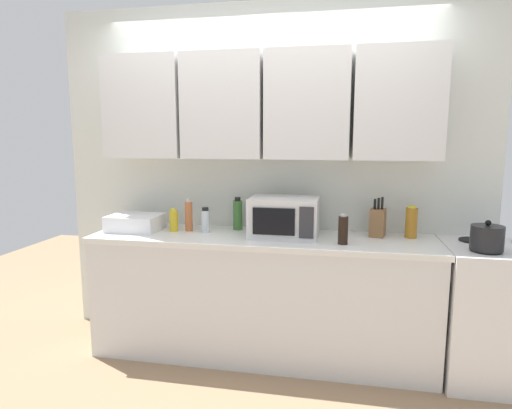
{
  "coord_description": "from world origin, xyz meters",
  "views": [
    {
      "loc": [
        0.55,
        -3.31,
        1.6
      ],
      "look_at": [
        -0.05,
        -0.25,
        1.12
      ],
      "focal_mm": 30.5,
      "sensor_mm": 36.0,
      "label": 1
    }
  ],
  "objects_px": {
    "bottle_soy_dark": "(343,230)",
    "bottle_amber_vinegar": "(411,222)",
    "kettle": "(487,238)",
    "microwave": "(284,217)",
    "bottle_yellow_mustard": "(174,221)",
    "bottle_green_oil": "(238,214)",
    "bottle_spice_jar": "(189,216)",
    "stove_range": "(501,313)",
    "dish_rack": "(135,223)",
    "knife_block": "(378,222)",
    "bottle_clear_tall": "(205,221)"
  },
  "relations": [
    {
      "from": "kettle",
      "to": "bottle_soy_dark",
      "type": "relative_size",
      "value": 0.96
    },
    {
      "from": "bottle_amber_vinegar",
      "to": "bottle_yellow_mustard",
      "type": "distance_m",
      "value": 1.73
    },
    {
      "from": "stove_range",
      "to": "knife_block",
      "type": "xyz_separation_m",
      "value": [
        -0.8,
        0.16,
        0.55
      ]
    },
    {
      "from": "dish_rack",
      "to": "bottle_yellow_mustard",
      "type": "bearing_deg",
      "value": 6.47
    },
    {
      "from": "microwave",
      "to": "bottle_amber_vinegar",
      "type": "height_order",
      "value": "microwave"
    },
    {
      "from": "bottle_spice_jar",
      "to": "microwave",
      "type": "bearing_deg",
      "value": -2.95
    },
    {
      "from": "kettle",
      "to": "bottle_spice_jar",
      "type": "xyz_separation_m",
      "value": [
        -2.02,
        0.22,
        0.03
      ]
    },
    {
      "from": "bottle_clear_tall",
      "to": "bottle_green_oil",
      "type": "relative_size",
      "value": 0.76
    },
    {
      "from": "knife_block",
      "to": "bottle_spice_jar",
      "type": "height_order",
      "value": "knife_block"
    },
    {
      "from": "kettle",
      "to": "bottle_green_oil",
      "type": "relative_size",
      "value": 0.77
    },
    {
      "from": "dish_rack",
      "to": "knife_block",
      "type": "distance_m",
      "value": 1.8
    },
    {
      "from": "bottle_spice_jar",
      "to": "bottle_amber_vinegar",
      "type": "bearing_deg",
      "value": 3.14
    },
    {
      "from": "stove_range",
      "to": "bottle_spice_jar",
      "type": "distance_m",
      "value": 2.26
    },
    {
      "from": "bottle_amber_vinegar",
      "to": "bottle_spice_jar",
      "type": "height_order",
      "value": "bottle_spice_jar"
    },
    {
      "from": "bottle_clear_tall",
      "to": "stove_range",
      "type": "bearing_deg",
      "value": -1.35
    },
    {
      "from": "dish_rack",
      "to": "bottle_green_oil",
      "type": "bearing_deg",
      "value": 13.36
    },
    {
      "from": "bottle_soy_dark",
      "to": "bottle_amber_vinegar",
      "type": "bearing_deg",
      "value": 31.15
    },
    {
      "from": "kettle",
      "to": "bottle_soy_dark",
      "type": "bearing_deg",
      "value": 178.5
    },
    {
      "from": "bottle_amber_vinegar",
      "to": "bottle_clear_tall",
      "type": "xyz_separation_m",
      "value": [
        -1.48,
        -0.12,
        -0.02
      ]
    },
    {
      "from": "stove_range",
      "to": "bottle_amber_vinegar",
      "type": "relative_size",
      "value": 3.98
    },
    {
      "from": "dish_rack",
      "to": "knife_block",
      "type": "height_order",
      "value": "knife_block"
    },
    {
      "from": "bottle_soy_dark",
      "to": "bottle_clear_tall",
      "type": "bearing_deg",
      "value": 170.64
    },
    {
      "from": "dish_rack",
      "to": "bottle_soy_dark",
      "type": "relative_size",
      "value": 1.88
    },
    {
      "from": "bottle_soy_dark",
      "to": "dish_rack",
      "type": "bearing_deg",
      "value": 174.96
    },
    {
      "from": "bottle_clear_tall",
      "to": "dish_rack",
      "type": "bearing_deg",
      "value": -177.03
    },
    {
      "from": "bottle_yellow_mustard",
      "to": "bottle_amber_vinegar",
      "type": "bearing_deg",
      "value": 3.79
    },
    {
      "from": "bottle_soy_dark",
      "to": "bottle_yellow_mustard",
      "type": "distance_m",
      "value": 1.27
    },
    {
      "from": "kettle",
      "to": "microwave",
      "type": "relative_size",
      "value": 0.4
    },
    {
      "from": "stove_range",
      "to": "bottle_green_oil",
      "type": "height_order",
      "value": "bottle_green_oil"
    },
    {
      "from": "bottle_yellow_mustard",
      "to": "bottle_spice_jar",
      "type": "xyz_separation_m",
      "value": [
        0.11,
        0.03,
        0.03
      ]
    },
    {
      "from": "dish_rack",
      "to": "bottle_clear_tall",
      "type": "height_order",
      "value": "bottle_clear_tall"
    },
    {
      "from": "bottle_soy_dark",
      "to": "bottle_yellow_mustard",
      "type": "xyz_separation_m",
      "value": [
        -1.26,
        0.17,
        -0.02
      ]
    },
    {
      "from": "microwave",
      "to": "bottle_soy_dark",
      "type": "height_order",
      "value": "microwave"
    },
    {
      "from": "stove_range",
      "to": "bottle_green_oil",
      "type": "distance_m",
      "value": 1.93
    },
    {
      "from": "bottle_amber_vinegar",
      "to": "bottle_clear_tall",
      "type": "relative_size",
      "value": 1.2
    },
    {
      "from": "kettle",
      "to": "knife_block",
      "type": "distance_m",
      "value": 0.7
    },
    {
      "from": "kettle",
      "to": "bottle_green_oil",
      "type": "xyz_separation_m",
      "value": [
        -1.67,
        0.34,
        0.03
      ]
    },
    {
      "from": "bottle_amber_vinegar",
      "to": "bottle_yellow_mustard",
      "type": "bearing_deg",
      "value": -176.21
    },
    {
      "from": "stove_range",
      "to": "bottle_amber_vinegar",
      "type": "distance_m",
      "value": 0.82
    },
    {
      "from": "microwave",
      "to": "bottle_spice_jar",
      "type": "bearing_deg",
      "value": 177.05
    },
    {
      "from": "stove_range",
      "to": "dish_rack",
      "type": "xyz_separation_m",
      "value": [
        -2.6,
        0.02,
        0.51
      ]
    },
    {
      "from": "stove_range",
      "to": "knife_block",
      "type": "height_order",
      "value": "knife_block"
    },
    {
      "from": "bottle_soy_dark",
      "to": "bottle_yellow_mustard",
      "type": "relative_size",
      "value": 1.17
    },
    {
      "from": "bottle_yellow_mustard",
      "to": "bottle_green_oil",
      "type": "bearing_deg",
      "value": 17.59
    },
    {
      "from": "dish_rack",
      "to": "bottle_spice_jar",
      "type": "xyz_separation_m",
      "value": [
        0.41,
        0.06,
        0.06
      ]
    },
    {
      "from": "stove_range",
      "to": "bottle_yellow_mustard",
      "type": "height_order",
      "value": "bottle_yellow_mustard"
    },
    {
      "from": "microwave",
      "to": "knife_block",
      "type": "relative_size",
      "value": 1.67
    },
    {
      "from": "bottle_amber_vinegar",
      "to": "bottle_green_oil",
      "type": "bearing_deg",
      "value": 178.55
    },
    {
      "from": "stove_range",
      "to": "bottle_soy_dark",
      "type": "relative_size",
      "value": 4.51
    },
    {
      "from": "bottle_clear_tall",
      "to": "bottle_spice_jar",
      "type": "xyz_separation_m",
      "value": [
        -0.14,
        0.03,
        0.02
      ]
    }
  ]
}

